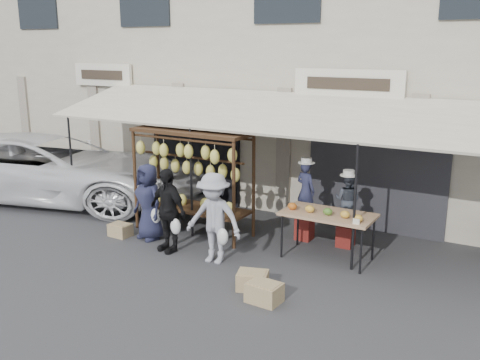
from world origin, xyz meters
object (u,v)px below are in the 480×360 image
object	(u,v)px
vendor_right	(347,200)
customer_mid	(168,210)
customer_left	(148,202)
crate_far	(120,230)
banana_rack	(191,162)
customer_right	(214,218)
crate_near_b	(264,293)
vendor_left	(306,190)
produce_table	(328,215)
crate_near_a	(253,281)
van	(43,152)

from	to	relation	value
vendor_right	customer_mid	size ratio (longest dim) A/B	0.64
vendor_right	customer_left	bearing A→B (deg)	25.52
customer_left	customer_mid	size ratio (longest dim) A/B	0.97
customer_mid	crate_far	size ratio (longest dim) A/B	3.75
banana_rack	customer_right	size ratio (longest dim) A/B	1.52
crate_near_b	crate_far	bearing A→B (deg)	164.39
banana_rack	vendor_left	distance (m)	2.45
produce_table	customer_mid	world-z (taller)	customer_mid
customer_right	crate_near_b	xyz separation A→B (m)	(1.56, -0.96, -0.70)
customer_left	crate_near_b	xyz separation A→B (m)	(3.40, -1.33, -0.65)
customer_left	customer_mid	xyz separation A→B (m)	(0.76, -0.34, 0.03)
crate_near_a	van	bearing A→B (deg)	164.68
produce_table	van	distance (m)	7.90
produce_table	vendor_right	size ratio (longest dim) A/B	1.60
customer_right	crate_near_b	size ratio (longest dim) A/B	3.28
customer_left	vendor_left	bearing A→B (deg)	45.35
produce_table	crate_near_a	size ratio (longest dim) A/B	3.41
customer_left	customer_right	world-z (taller)	customer_right
customer_mid	vendor_left	bearing A→B (deg)	56.36
produce_table	vendor_left	world-z (taller)	vendor_left
produce_table	customer_mid	size ratio (longest dim) A/B	1.02
van	vendor_left	bearing A→B (deg)	-100.21
vendor_right	crate_far	distance (m)	4.77
crate_near_b	van	world-z (taller)	van
vendor_right	van	distance (m)	8.01
vendor_left	crate_near_a	world-z (taller)	vendor_left
customer_right	van	bearing A→B (deg)	163.10
crate_near_a	van	xyz separation A→B (m)	(-7.30, 2.00, 1.10)
vendor_left	crate_near_a	xyz separation A→B (m)	(0.21, -2.61, -0.91)
produce_table	customer_mid	distance (m)	3.07
banana_rack	customer_mid	size ratio (longest dim) A/B	1.57
vendor_right	crate_near_a	bearing A→B (deg)	77.51
crate_near_b	vendor_right	bearing A→B (deg)	84.31
van	crate_far	bearing A→B (deg)	-123.05
crate_near_b	customer_right	bearing A→B (deg)	148.26
crate_far	crate_near_a	bearing A→B (deg)	-12.64
banana_rack	crate_near_a	xyz separation A→B (m)	(2.46, -1.77, -1.41)
vendor_left	customer_right	size ratio (longest dim) A/B	0.71
produce_table	customer_left	xyz separation A→B (m)	(-3.60, -0.81, -0.07)
crate_near_b	vendor_left	bearing A→B (deg)	101.36
customer_right	crate_far	world-z (taller)	customer_right
produce_table	crate_far	size ratio (longest dim) A/B	3.84
customer_right	crate_near_a	xyz separation A→B (m)	(1.18, -0.66, -0.70)
customer_right	crate_far	distance (m)	2.58
customer_right	van	xyz separation A→B (m)	(-6.13, 1.35, 0.40)
vendor_left	crate_far	size ratio (longest dim) A/B	2.72
produce_table	vendor_left	xyz separation A→B (m)	(-0.79, 0.78, 0.19)
customer_mid	customer_right	bearing A→B (deg)	11.88
banana_rack	crate_far	bearing A→B (deg)	-141.45
vendor_right	banana_rack	bearing A→B (deg)	17.34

